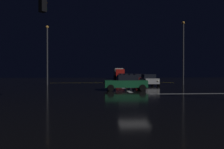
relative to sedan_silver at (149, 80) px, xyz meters
The scene contains 13 objects.
ground 12.36m from the sedan_silver, 109.39° to the right, with size 120.00×120.00×0.10m, color black.
stop_line_north 4.87m from the sedan_silver, 148.47° to the right, with size 0.35×15.70×0.01m.
centre_line_ns 10.00m from the sedan_silver, 114.25° to the left, with size 22.00×0.15×0.01m.
sedan_silver is the anchor object (origin of this frame).
sedan_red 5.26m from the sedan_silver, 93.04° to the left, with size 2.02×4.33×1.57m.
sedan_white 11.63m from the sedan_silver, 90.58° to the left, with size 2.02×4.33×1.57m.
sedan_orange 18.07m from the sedan_silver, 90.79° to the left, with size 2.02×4.33×1.57m.
sedan_gray 23.30m from the sedan_silver, 91.27° to the left, with size 2.02×4.33×1.57m.
sedan_black 29.23m from the sedan_silver, 90.70° to the left, with size 2.02×4.33×1.57m.
box_truck 36.01m from the sedan_silver, 90.57° to the left, with size 2.68×8.28×3.08m.
sedan_green_crossing 8.79m from the sedan_silver, 118.69° to the right, with size 4.33×2.02×1.57m.
streetlamp_left_near 15.24m from the sedan_silver, 167.82° to the left, with size 0.44×0.44×8.67m.
streetlamp_right_near 8.33m from the sedan_silver, 26.75° to the left, with size 0.44×0.44×9.64m.
Camera 1 is at (-3.15, -17.98, 1.78)m, focal length 35.24 mm.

